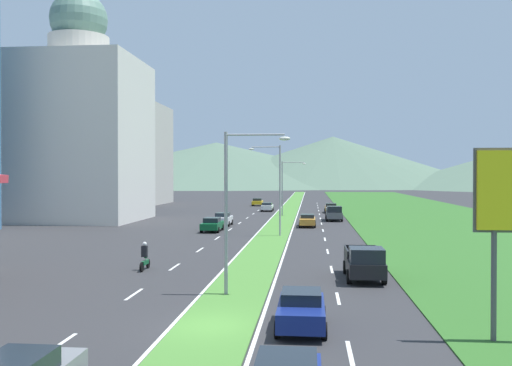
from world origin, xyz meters
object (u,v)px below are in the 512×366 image
(street_lamp_near, at_px, (234,199))
(car_4, at_px, (331,208))
(car_5, at_px, (267,207))
(car_8, at_px, (257,202))
(car_0, at_px, (223,219))
(pickup_truck_0, at_px, (364,263))
(motorcycle_rider, at_px, (145,258))
(pickup_truck_1, at_px, (334,213))
(car_2, at_px, (212,224))
(car_7, at_px, (301,310))
(street_lamp_mid, at_px, (276,183))
(street_lamp_far, at_px, (285,184))
(car_6, at_px, (307,220))

(street_lamp_near, bearing_deg, car_4, 83.69)
(car_5, xyz_separation_m, car_8, (-3.19, 16.53, 0.00))
(car_0, height_order, pickup_truck_0, pickup_truck_0)
(car_4, distance_m, car_8, 23.61)
(car_4, relative_size, car_8, 1.14)
(car_0, bearing_deg, motorcycle_rider, 179.90)
(street_lamp_near, relative_size, pickup_truck_1, 1.52)
(street_lamp_near, bearing_deg, car_2, 101.83)
(car_5, distance_m, car_8, 16.83)
(car_4, relative_size, pickup_truck_1, 0.89)
(car_2, bearing_deg, car_0, -0.37)
(car_7, height_order, pickup_truck_0, pickup_truck_0)
(car_4, distance_m, pickup_truck_1, 16.39)
(car_0, height_order, car_4, car_0)
(motorcycle_rider, bearing_deg, car_4, -13.57)
(street_lamp_near, distance_m, car_4, 64.18)
(street_lamp_mid, xyz_separation_m, pickup_truck_1, (6.42, 19.49, -4.21))
(street_lamp_mid, distance_m, car_5, 39.08)
(car_2, relative_size, car_5, 1.05)
(pickup_truck_0, bearing_deg, car_8, -170.20)
(street_lamp_mid, relative_size, car_7, 2.13)
(pickup_truck_0, bearing_deg, car_2, -153.22)
(car_5, bearing_deg, motorcycle_rider, 176.87)
(street_lamp_near, distance_m, pickup_truck_0, 9.28)
(car_5, bearing_deg, car_7, -174.60)
(motorcycle_rider, bearing_deg, street_lamp_far, -7.89)
(car_4, height_order, motorcycle_rider, motorcycle_rider)
(car_6, relative_size, car_7, 1.13)
(car_6, distance_m, car_8, 45.62)
(car_0, bearing_deg, car_7, -167.38)
(street_lamp_far, height_order, pickup_truck_1, street_lamp_far)
(pickup_truck_0, xyz_separation_m, pickup_truck_1, (-0.03, 42.37, 0.00))
(street_lamp_mid, bearing_deg, pickup_truck_0, -74.24)
(street_lamp_mid, xyz_separation_m, pickup_truck_0, (6.45, -22.87, -4.21))
(car_5, height_order, pickup_truck_1, pickup_truck_1)
(street_lamp_mid, bearing_deg, car_7, -84.89)
(car_5, bearing_deg, car_0, 173.39)
(street_lamp_far, height_order, car_7, street_lamp_far)
(car_2, height_order, car_5, car_2)
(car_6, height_order, pickup_truck_0, pickup_truck_0)
(car_5, height_order, pickup_truck_0, pickup_truck_0)
(car_8, distance_m, pickup_truck_0, 79.19)
(street_lamp_far, bearing_deg, street_lamp_near, -90.09)
(street_lamp_near, bearing_deg, car_6, 84.90)
(street_lamp_far, xyz_separation_m, car_8, (-6.67, 27.39, -4.00))
(street_lamp_far, distance_m, pickup_truck_1, 11.34)
(car_7, bearing_deg, pickup_truck_1, 176.34)
(street_lamp_mid, bearing_deg, car_2, 151.00)
(car_2, xyz_separation_m, car_6, (10.07, 6.73, -0.01))
(pickup_truck_0, bearing_deg, car_7, -17.52)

